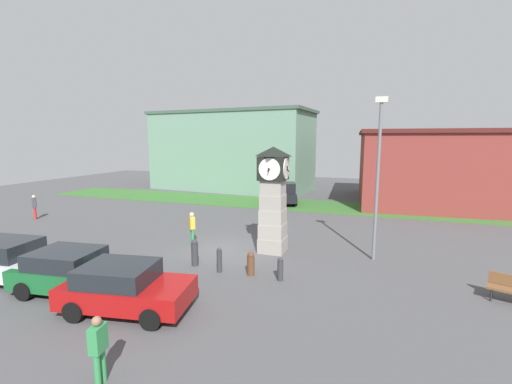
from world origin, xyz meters
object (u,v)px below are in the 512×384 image
at_px(bollard_mid_row, 219,260).
at_px(bollard_end_row, 280,269).
at_px(car_navy_sedan, 10,261).
at_px(pickup_truck, 283,192).
at_px(bollard_near_tower, 195,252).
at_px(bollard_far_row, 251,263).
at_px(pedestrian_near_bench, 98,346).
at_px(pedestrian_crossing_lot, 192,226).
at_px(car_by_building, 125,287).
at_px(car_near_tower, 72,271).
at_px(pedestrian_by_cars, 34,205).
at_px(street_lamp_near_road, 378,169).
at_px(clock_tower, 273,198).

distance_m(bollard_mid_row, bollard_end_row, 2.58).
xyz_separation_m(car_navy_sedan, pickup_truck, (5.68, 19.25, 0.13)).
distance_m(bollard_near_tower, bollard_far_row, 2.64).
height_order(bollard_mid_row, pedestrian_near_bench, pedestrian_near_bench).
distance_m(pedestrian_near_bench, pedestrian_crossing_lot, 10.20).
relative_size(bollard_mid_row, car_by_building, 0.24).
bearing_deg(car_near_tower, bollard_mid_row, 39.15).
xyz_separation_m(pedestrian_crossing_lot, pedestrian_by_cars, (-12.99, 1.56, -0.03)).
xyz_separation_m(pickup_truck, pedestrian_by_cars, (-14.41, -11.38, 0.01)).
xyz_separation_m(car_near_tower, street_lamp_near_road, (10.09, 6.95, 3.31)).
height_order(pickup_truck, pedestrian_crossing_lot, pickup_truck).
bearing_deg(clock_tower, pickup_truck, 102.52).
distance_m(car_navy_sedan, street_lamp_near_road, 15.21).
bearing_deg(bollard_near_tower, car_navy_sedan, -147.57).
bearing_deg(pickup_truck, car_by_building, -89.92).
relative_size(bollard_end_row, pedestrian_near_bench, 0.57).
distance_m(bollard_end_row, pedestrian_crossing_lot, 6.22).
distance_m(bollard_end_row, car_near_tower, 7.52).
xyz_separation_m(car_near_tower, car_by_building, (2.69, -0.49, -0.01)).
relative_size(bollard_far_row, pedestrian_crossing_lot, 0.57).
height_order(clock_tower, street_lamp_near_road, street_lamp_near_road).
bearing_deg(pickup_truck, pedestrian_crossing_lot, -96.26).
relative_size(bollard_far_row, car_navy_sedan, 0.23).
xyz_separation_m(bollard_near_tower, pedestrian_crossing_lot, (-1.59, 2.59, 0.38)).
distance_m(clock_tower, car_near_tower, 8.75).
bearing_deg(car_by_building, pedestrian_crossing_lot, 102.07).
relative_size(clock_tower, pedestrian_crossing_lot, 2.98).
height_order(car_near_tower, pedestrian_crossing_lot, pedestrian_crossing_lot).
xyz_separation_m(car_navy_sedan, pedestrian_by_cars, (-8.73, 7.87, 0.14)).
height_order(bollard_near_tower, bollard_far_row, bollard_near_tower).
relative_size(bollard_far_row, car_near_tower, 0.23).
height_order(bollard_far_row, pedestrian_near_bench, pedestrian_near_bench).
bearing_deg(street_lamp_near_road, car_navy_sedan, -151.91).
bearing_deg(bollard_end_row, clock_tower, 111.20).
distance_m(pickup_truck, pedestrian_near_bench, 22.69).
bearing_deg(bollard_near_tower, bollard_far_row, -4.28).
height_order(clock_tower, car_by_building, clock_tower).
height_order(bollard_far_row, street_lamp_near_road, street_lamp_near_road).
relative_size(bollard_near_tower, pedestrian_by_cars, 0.71).
xyz_separation_m(car_near_tower, pickup_truck, (2.66, 19.21, 0.16)).
height_order(clock_tower, car_near_tower, clock_tower).
height_order(bollard_far_row, car_by_building, car_by_building).
bearing_deg(car_navy_sedan, pedestrian_near_bench, -24.37).
relative_size(car_navy_sedan, pedestrian_near_bench, 2.62).
height_order(bollard_mid_row, pickup_truck, pickup_truck).
bearing_deg(pedestrian_by_cars, bollard_far_row, -14.18).
xyz_separation_m(bollard_far_row, car_navy_sedan, (-8.48, -3.52, 0.31)).
distance_m(car_by_building, pickup_truck, 19.70).
xyz_separation_m(pedestrian_by_cars, street_lamp_near_road, (21.83, -0.88, 3.14)).
bearing_deg(car_by_building, pickup_truck, 90.08).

